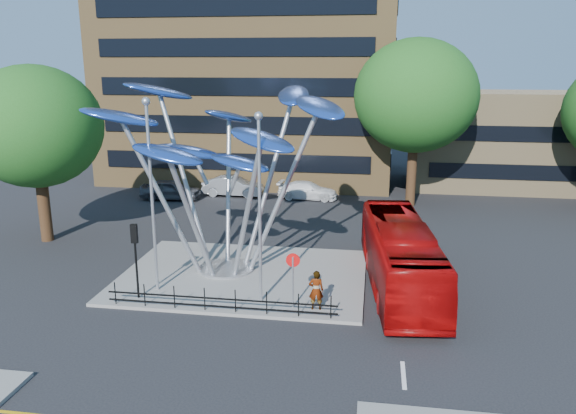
% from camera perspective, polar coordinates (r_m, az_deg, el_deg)
% --- Properties ---
extents(ground, '(120.00, 120.00, 0.00)m').
position_cam_1_polar(ground, '(22.76, -5.57, -12.75)').
color(ground, black).
rests_on(ground, ground).
extents(traffic_island, '(12.00, 9.00, 0.15)m').
position_cam_1_polar(traffic_island, '(28.26, -4.55, -6.95)').
color(traffic_island, slate).
rests_on(traffic_island, ground).
extents(brick_tower, '(25.00, 15.00, 30.00)m').
position_cam_1_polar(brick_tower, '(52.96, -3.66, 19.49)').
color(brick_tower, olive).
rests_on(brick_tower, ground).
extents(low_building_near, '(15.00, 8.00, 8.00)m').
position_cam_1_polar(low_building_near, '(51.12, 21.05, 6.38)').
color(low_building_near, tan).
rests_on(low_building_near, ground).
extents(tree_right, '(8.80, 8.80, 12.11)m').
position_cam_1_polar(tree_right, '(41.72, 12.86, 10.93)').
color(tree_right, black).
rests_on(tree_right, ground).
extents(tree_left, '(7.60, 7.60, 10.32)m').
position_cam_1_polar(tree_left, '(35.44, -24.30, 7.42)').
color(tree_left, black).
rests_on(tree_left, ground).
extents(leaf_sculpture, '(12.72, 9.54, 9.51)m').
position_cam_1_polar(leaf_sculpture, '(27.46, -6.69, 7.05)').
color(leaf_sculpture, '#9EA0A5').
rests_on(leaf_sculpture, traffic_island).
extents(street_lamp_left, '(0.36, 0.36, 8.80)m').
position_cam_1_polar(street_lamp_left, '(25.52, -13.76, 2.71)').
color(street_lamp_left, '#9EA0A5').
rests_on(street_lamp_left, traffic_island).
extents(street_lamp_right, '(0.36, 0.36, 8.30)m').
position_cam_1_polar(street_lamp_right, '(23.65, -2.91, 1.54)').
color(street_lamp_right, '#9EA0A5').
rests_on(street_lamp_right, traffic_island).
extents(traffic_light_island, '(0.28, 0.18, 3.42)m').
position_cam_1_polar(traffic_light_island, '(25.52, -15.28, -3.77)').
color(traffic_light_island, black).
rests_on(traffic_light_island, traffic_island).
extents(no_entry_sign_island, '(0.60, 0.10, 2.45)m').
position_cam_1_polar(no_entry_sign_island, '(23.90, 0.50, -6.52)').
color(no_entry_sign_island, '#9EA0A5').
rests_on(no_entry_sign_island, traffic_island).
extents(pedestrian_railing_front, '(10.00, 0.06, 1.00)m').
position_cam_1_polar(pedestrian_railing_front, '(24.24, -6.93, -9.56)').
color(pedestrian_railing_front, black).
rests_on(pedestrian_railing_front, traffic_island).
extents(red_bus, '(3.83, 11.60, 3.17)m').
position_cam_1_polar(red_bus, '(26.94, 11.31, -4.87)').
color(red_bus, '#980707').
rests_on(red_bus, ground).
extents(pedestrian, '(0.69, 0.50, 1.74)m').
position_cam_1_polar(pedestrian, '(24.07, 2.87, -8.43)').
color(pedestrian, gray).
rests_on(pedestrian, traffic_island).
extents(parked_car_left, '(4.74, 2.15, 1.58)m').
position_cam_1_polar(parked_car_left, '(44.48, -11.84, 1.74)').
color(parked_car_left, '#43454C').
rests_on(parked_car_left, ground).
extents(parked_car_mid, '(4.85, 1.79, 1.59)m').
position_cam_1_polar(parked_car_mid, '(44.94, -5.60, 2.12)').
color(parked_car_mid, '#A7ABAF').
rests_on(parked_car_mid, ground).
extents(parked_car_right, '(4.77, 2.18, 1.35)m').
position_cam_1_polar(parked_car_right, '(43.76, 2.02, 1.69)').
color(parked_car_right, silver).
rests_on(parked_car_right, ground).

